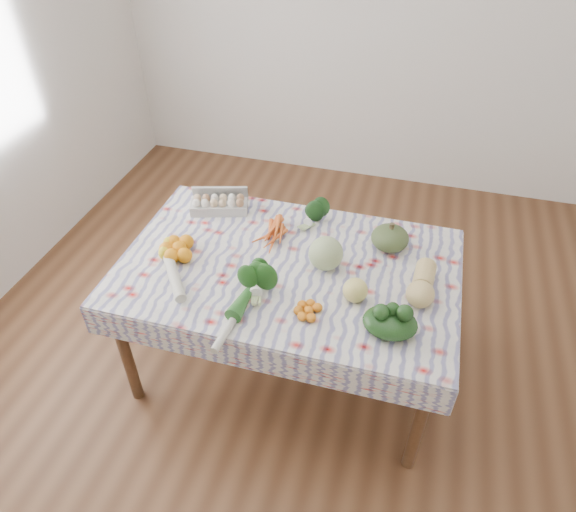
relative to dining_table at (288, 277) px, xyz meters
The scene contains 17 objects.
ground 0.68m from the dining_table, ahead, with size 4.50×4.50×0.00m, color #55331D.
wall_back 2.36m from the dining_table, 90.00° to the left, with size 4.00×0.04×2.80m, color white.
dining_table is the anchor object (origin of this frame).
tablecloth 0.08m from the dining_table, ahead, with size 1.66×1.06×0.01m, color silver.
egg_carton 0.61m from the dining_table, 145.63° to the left, with size 0.31×0.13×0.08m, color #BBBBB5.
carrot_bunch 0.23m from the dining_table, 123.27° to the left, with size 0.24×0.22×0.04m, color orange.
kale_bunch 0.40m from the dining_table, 84.64° to the left, with size 0.14×0.12×0.12m, color #163B14.
kabocha_squash 0.56m from the dining_table, 30.61° to the left, with size 0.19×0.19×0.13m, color #44552C.
cabbage 0.25m from the dining_table, 12.14° to the left, with size 0.17×0.17×0.17m, color #9FB579.
butternut_squash 0.66m from the dining_table, ahead, with size 0.13×0.28×0.13m, color #D8BA6F.
orange_cluster 0.57m from the dining_table, behind, with size 0.24×0.24×0.08m, color orange.
broccoli 0.27m from the dining_table, 112.29° to the right, with size 0.15×0.15×0.11m, color #1E5218.
mandarin_cluster 0.36m from the dining_table, 58.87° to the right, with size 0.15×0.15×0.05m, color orange.
grapefruit 0.41m from the dining_table, 22.56° to the right, with size 0.11×0.11×0.11m, color #DCCC69.
spinach_bag 0.63m from the dining_table, 29.32° to the right, with size 0.23×0.19×0.10m, color #153312.
daikon 0.57m from the dining_table, 153.78° to the right, with size 0.05×0.05×0.37m, color beige.
leek 0.48m from the dining_table, 105.75° to the right, with size 0.04×0.04×0.35m, color beige.
Camera 1 is at (0.52, -1.85, 2.42)m, focal length 32.00 mm.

